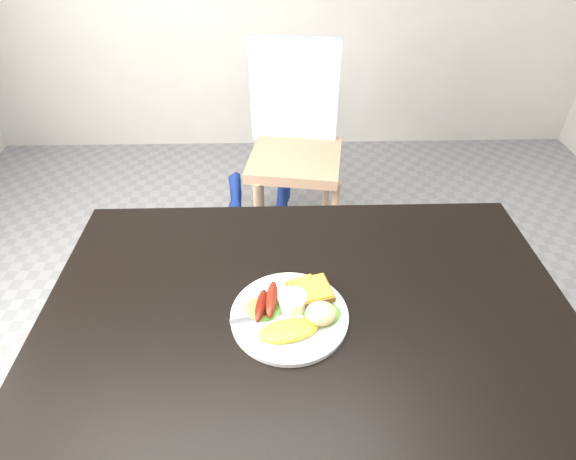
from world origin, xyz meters
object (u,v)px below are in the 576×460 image
at_px(dining_table, 308,315).
at_px(plate, 289,316).
at_px(dining_chair, 295,159).
at_px(person, 234,171).

distance_m(dining_table, plate, 0.05).
xyz_separation_m(dining_table, dining_chair, (0.02, 1.20, -0.28)).
relative_size(dining_table, dining_chair, 2.84).
distance_m(person, plate, 0.72).
bearing_deg(dining_table, person, 107.55).
bearing_deg(person, dining_chair, -110.75).
xyz_separation_m(dining_table, plate, (-0.04, -0.02, 0.03)).
bearing_deg(person, dining_table, 110.83).
distance_m(dining_table, dining_chair, 1.23).
bearing_deg(plate, dining_chair, 86.98).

